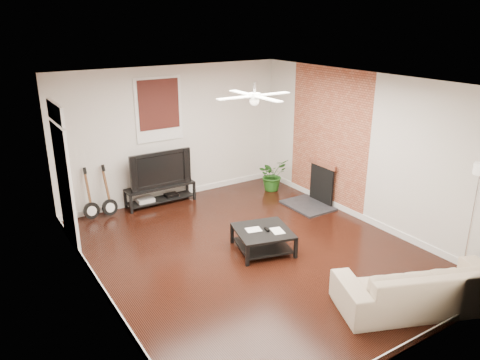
% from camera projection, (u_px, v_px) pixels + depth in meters
% --- Properties ---
extents(room, '(5.01, 6.01, 2.81)m').
position_uv_depth(room, '(254.00, 172.00, 7.28)').
color(room, black).
rests_on(room, ground).
extents(brick_accent, '(0.02, 2.20, 2.80)m').
position_uv_depth(brick_accent, '(328.00, 138.00, 9.34)').
color(brick_accent, '#A44F35').
rests_on(brick_accent, floor).
extents(fireplace, '(0.80, 1.10, 0.92)m').
position_uv_depth(fireplace, '(315.00, 184.00, 9.51)').
color(fireplace, black).
rests_on(fireplace, floor).
extents(window_back, '(1.00, 0.06, 1.30)m').
position_uv_depth(window_back, '(159.00, 109.00, 9.31)').
color(window_back, black).
rests_on(window_back, wall_back).
extents(door_left, '(0.08, 1.00, 2.50)m').
position_uv_depth(door_left, '(65.00, 175.00, 7.60)').
color(door_left, white).
rests_on(door_left, wall_left).
extents(tv_stand, '(1.45, 0.39, 0.41)m').
position_uv_depth(tv_stand, '(161.00, 195.00, 9.66)').
color(tv_stand, black).
rests_on(tv_stand, floor).
extents(tv, '(1.30, 0.17, 0.75)m').
position_uv_depth(tv, '(159.00, 168.00, 9.48)').
color(tv, black).
rests_on(tv, tv_stand).
extents(coffee_table, '(1.08, 1.08, 0.37)m').
position_uv_depth(coffee_table, '(263.00, 240.00, 7.73)').
color(coffee_table, black).
rests_on(coffee_table, floor).
extents(sofa, '(2.38, 1.64, 0.65)m').
position_uv_depth(sofa, '(420.00, 285.00, 6.20)').
color(sofa, tan).
rests_on(sofa, floor).
extents(floor_lamp, '(0.39, 0.39, 1.81)m').
position_uv_depth(floor_lamp, '(472.00, 223.00, 6.67)').
color(floor_lamp, silver).
rests_on(floor_lamp, floor).
extents(potted_plant, '(0.70, 0.63, 0.72)m').
position_uv_depth(potted_plant, '(272.00, 175.00, 10.39)').
color(potted_plant, '#1F5418').
rests_on(potted_plant, floor).
extents(guitar_left, '(0.34, 0.25, 1.03)m').
position_uv_depth(guitar_left, '(90.00, 195.00, 8.80)').
color(guitar_left, black).
rests_on(guitar_left, floor).
extents(guitar_right, '(0.36, 0.28, 1.03)m').
position_uv_depth(guitar_right, '(108.00, 192.00, 8.96)').
color(guitar_right, black).
rests_on(guitar_right, floor).
extents(ceiling_fan, '(1.24, 1.24, 0.32)m').
position_uv_depth(ceiling_fan, '(254.00, 96.00, 6.88)').
color(ceiling_fan, white).
rests_on(ceiling_fan, ceiling).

